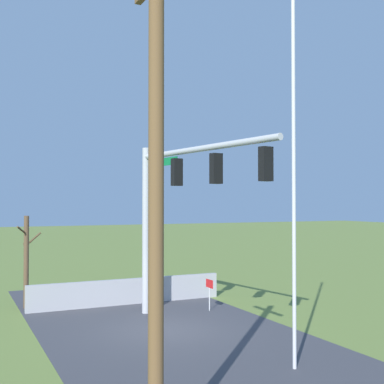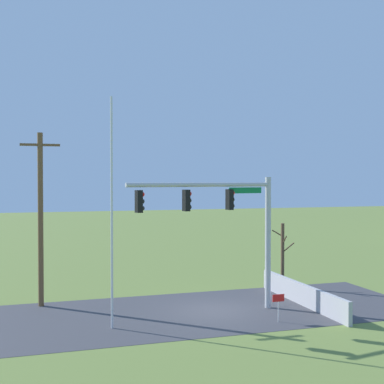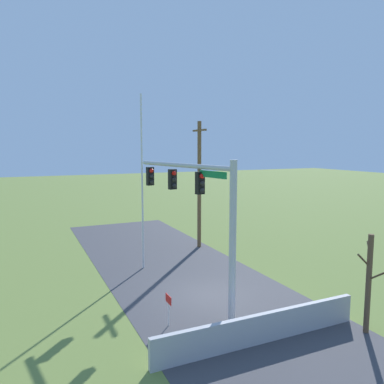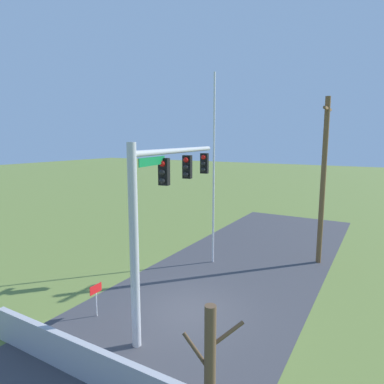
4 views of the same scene
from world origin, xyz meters
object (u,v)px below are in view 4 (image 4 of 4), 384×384
Objects in this scene: utility_pole at (323,179)px; open_sign at (96,293)px; flagpole at (214,171)px; signal_mast at (165,192)px.

utility_pole reaches higher than open_sign.
utility_pole is 7.00× the size of open_sign.
flagpole is 8.21m from open_sign.
signal_mast is at bearing -25.92° from utility_pole.
flagpole is at bearing 170.28° from open_sign.
utility_pole is at bearing 154.08° from signal_mast.
flagpole reaches higher than signal_mast.
flagpole is 5.60m from utility_pole.
flagpole is at bearing -171.53° from signal_mast.
signal_mast is 0.75× the size of flagpole.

